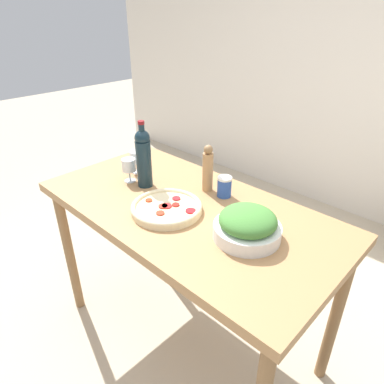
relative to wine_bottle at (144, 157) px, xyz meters
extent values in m
plane|color=#BCAD93|center=(0.31, 0.00, -1.08)|extent=(14.00, 14.00, 0.00)
cube|color=silver|center=(0.31, 2.12, 0.22)|extent=(6.40, 0.06, 2.60)
cube|color=#A87A4C|center=(0.31, 0.00, -0.19)|extent=(1.50, 0.77, 0.05)
cylinder|color=olive|center=(-0.38, -0.33, -0.65)|extent=(0.06, 0.06, 0.87)
cylinder|color=olive|center=(-0.38, 0.32, -0.65)|extent=(0.06, 0.06, 0.87)
cylinder|color=olive|center=(1.00, 0.32, -0.65)|extent=(0.06, 0.06, 0.87)
cylinder|color=#142833|center=(0.00, 0.00, -0.04)|extent=(0.08, 0.08, 0.25)
sphere|color=#142833|center=(0.00, 0.00, 0.10)|extent=(0.08, 0.08, 0.08)
cylinder|color=#142833|center=(0.00, 0.00, 0.14)|extent=(0.03, 0.03, 0.07)
cylinder|color=maroon|center=(0.00, 0.00, 0.18)|extent=(0.03, 0.03, 0.02)
cylinder|color=silver|center=(-0.10, -0.03, -0.16)|extent=(0.06, 0.06, 0.00)
cylinder|color=silver|center=(-0.10, -0.03, -0.13)|extent=(0.01, 0.01, 0.06)
cylinder|color=white|center=(-0.10, -0.03, -0.07)|extent=(0.07, 0.07, 0.07)
cylinder|color=maroon|center=(-0.10, -0.03, -0.09)|extent=(0.07, 0.07, 0.02)
cylinder|color=silver|center=(-0.16, 0.07, -0.16)|extent=(0.06, 0.06, 0.00)
cylinder|color=silver|center=(-0.16, 0.07, -0.13)|extent=(0.01, 0.01, 0.06)
cylinder|color=white|center=(-0.16, 0.07, -0.07)|extent=(0.07, 0.07, 0.07)
cylinder|color=maroon|center=(-0.16, 0.07, -0.10)|extent=(0.07, 0.07, 0.00)
cylinder|color=#AD7F51|center=(0.27, 0.19, -0.06)|extent=(0.05, 0.05, 0.20)
sphere|color=#936C45|center=(0.27, 0.19, 0.06)|extent=(0.05, 0.05, 0.05)
cylinder|color=white|center=(0.67, -0.01, -0.13)|extent=(0.28, 0.28, 0.06)
ellipsoid|color=#478438|center=(0.67, -0.01, -0.08)|extent=(0.24, 0.24, 0.10)
cylinder|color=beige|center=(0.28, -0.10, -0.15)|extent=(0.33, 0.33, 0.02)
torus|color=beige|center=(0.28, -0.10, -0.14)|extent=(0.33, 0.33, 0.02)
cylinder|color=#AE3213|center=(0.18, -0.13, -0.14)|extent=(0.03, 0.03, 0.01)
cylinder|color=#B01A20|center=(0.26, -0.02, -0.14)|extent=(0.04, 0.04, 0.01)
cylinder|color=#AB1C14|center=(0.30, -0.06, -0.14)|extent=(0.04, 0.04, 0.01)
cylinder|color=red|center=(0.28, -0.10, -0.14)|extent=(0.05, 0.05, 0.01)
cylinder|color=#B32E1E|center=(0.27, -0.11, -0.14)|extent=(0.04, 0.04, 0.01)
cylinder|color=red|center=(0.39, -0.05, -0.14)|extent=(0.05, 0.05, 0.01)
cylinder|color=#B9301A|center=(0.30, -0.16, -0.14)|extent=(0.04, 0.04, 0.01)
cylinder|color=#284CA3|center=(0.38, 0.20, -0.12)|extent=(0.07, 0.07, 0.09)
cylinder|color=white|center=(0.38, 0.20, -0.06)|extent=(0.07, 0.07, 0.01)
camera|label=1|loc=(1.31, -1.00, 0.68)|focal=32.00mm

